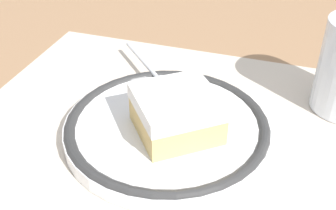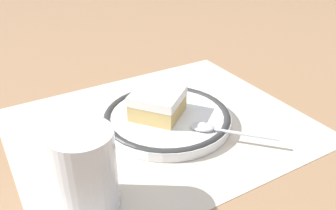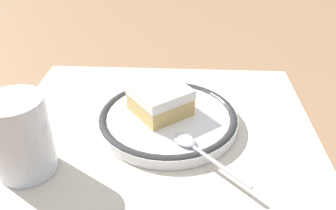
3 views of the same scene
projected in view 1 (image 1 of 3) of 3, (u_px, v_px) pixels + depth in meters
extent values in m
plane|color=#9E7551|center=(178.00, 138.00, 0.43)|extent=(2.40, 2.40, 0.00)
cube|color=beige|center=(178.00, 138.00, 0.43)|extent=(0.46, 0.38, 0.00)
cylinder|color=white|center=(168.00, 127.00, 0.44)|extent=(0.21, 0.21, 0.02)
torus|color=#333333|center=(168.00, 124.00, 0.43)|extent=(0.21, 0.21, 0.01)
cube|color=#DBB76B|center=(177.00, 120.00, 0.41)|extent=(0.10, 0.10, 0.03)
cube|color=white|center=(178.00, 102.00, 0.40)|extent=(0.10, 0.10, 0.02)
ellipsoid|color=silver|center=(164.00, 84.00, 0.48)|extent=(0.04, 0.04, 0.01)
cylinder|color=silver|center=(142.00, 59.00, 0.53)|extent=(0.07, 0.07, 0.01)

